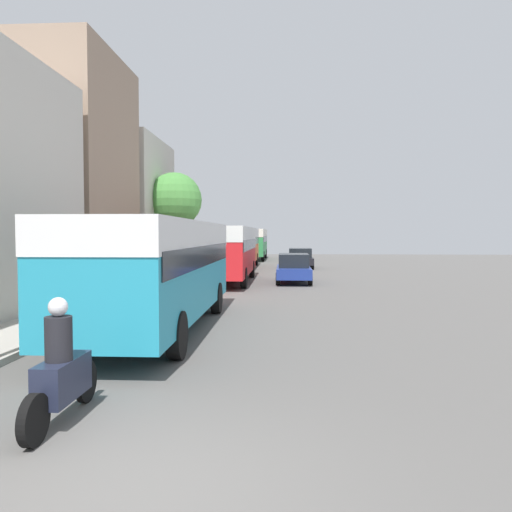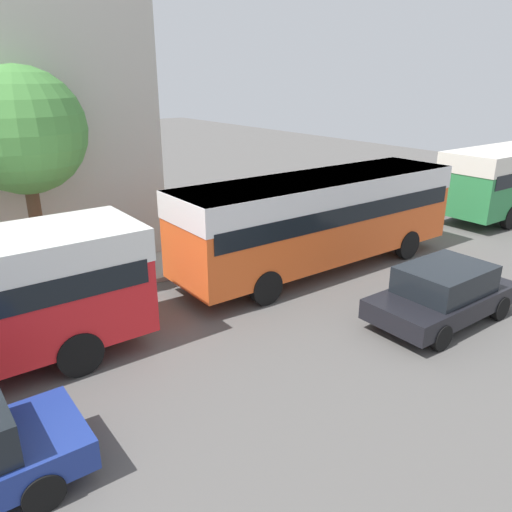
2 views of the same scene
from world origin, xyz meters
The scene contains 5 objects.
building_end_row centered at (-9.29, 26.11, 4.23)m, with size 6.18×7.56×8.45m.
bus_third_in_line centered at (-2.01, 33.28, 1.99)m, with size 2.63×10.11×3.06m.
car_crossing centered at (2.69, 33.21, 0.79)m, with size 1.96×4.21×1.52m.
pedestrian_near_curb centered at (-4.60, 37.60, 1.03)m, with size 0.41×0.41×1.73m.
street_tree centered at (-5.21, 25.42, 4.65)m, with size 3.33×3.33×6.20m.
Camera 2 is at (9.22, 22.34, 6.06)m, focal length 35.00 mm.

